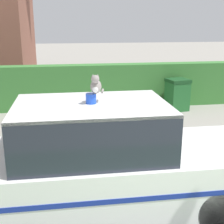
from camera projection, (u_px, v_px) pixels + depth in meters
road_strip at (157, 178)px, 5.71m from camera, size 28.00×5.21×0.01m
garden_hedge at (84, 87)px, 10.20m from camera, size 15.99×0.53×1.43m
police_car at (105, 163)px, 4.55m from camera, size 4.46×1.64×1.82m
cat at (96, 85)px, 4.19m from camera, size 0.22×0.30×0.28m
wheelie_bin at (177, 94)px, 10.00m from camera, size 0.75×0.73×1.02m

